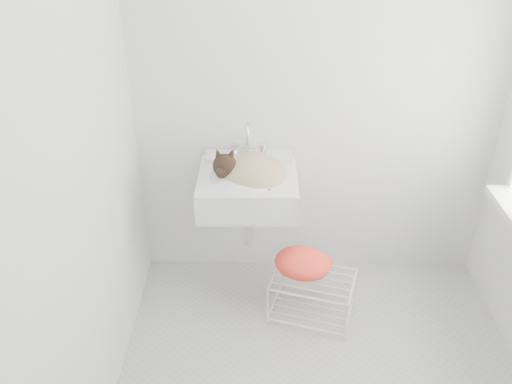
{
  "coord_description": "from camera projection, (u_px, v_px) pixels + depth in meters",
  "views": [
    {
      "loc": [
        -0.34,
        -1.98,
        2.37
      ],
      "look_at": [
        -0.36,
        0.5,
        0.88
      ],
      "focal_mm": 37.84,
      "sensor_mm": 36.0,
      "label": 1
    }
  ],
  "objects": [
    {
      "name": "floor",
      "position": [
        321.0,
        379.0,
        2.92
      ],
      "size": [
        2.2,
        2.0,
        0.02
      ],
      "primitive_type": "cube",
      "color": "#AAAAAA",
      "rests_on": "ground"
    },
    {
      "name": "back_wall",
      "position": [
        319.0,
        93.0,
        3.13
      ],
      "size": [
        2.2,
        0.02,
        2.5
      ],
      "primitive_type": "cube",
      "color": "silver",
      "rests_on": "ground"
    },
    {
      "name": "left_wall",
      "position": [
        80.0,
        177.0,
        2.28
      ],
      "size": [
        0.02,
        2.0,
        2.5
      ],
      "primitive_type": "cube",
      "color": "silver",
      "rests_on": "ground"
    },
    {
      "name": "sink",
      "position": [
        248.0,
        175.0,
        3.12
      ],
      "size": [
        0.57,
        0.5,
        0.23
      ],
      "primitive_type": "cube",
      "color": "silver",
      "rests_on": "back_wall"
    },
    {
      "name": "faucet",
      "position": [
        248.0,
        140.0,
        3.2
      ],
      "size": [
        0.21,
        0.15,
        0.21
      ],
      "primitive_type": null,
      "color": "silver",
      "rests_on": "sink"
    },
    {
      "name": "cat",
      "position": [
        250.0,
        170.0,
        3.08
      ],
      "size": [
        0.44,
        0.38,
        0.26
      ],
      "rotation": [
        0.0,
        0.0,
        -0.18
      ],
      "color": "tan",
      "rests_on": "sink"
    },
    {
      "name": "wire_rack",
      "position": [
        312.0,
        295.0,
        3.27
      ],
      "size": [
        0.54,
        0.45,
        0.28
      ],
      "primitive_type": "cube",
      "rotation": [
        0.0,
        0.0,
        -0.29
      ],
      "color": "silver",
      "rests_on": "floor"
    },
    {
      "name": "towel",
      "position": [
        302.0,
        268.0,
        3.23
      ],
      "size": [
        0.4,
        0.33,
        0.14
      ],
      "primitive_type": "ellipsoid",
      "rotation": [
        0.0,
        0.0,
        -0.3
      ],
      "color": "#FF7700",
      "rests_on": "wire_rack"
    }
  ]
}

